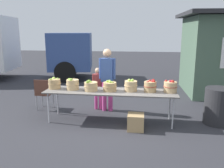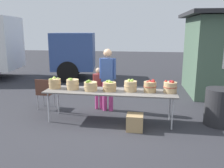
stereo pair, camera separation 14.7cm
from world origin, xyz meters
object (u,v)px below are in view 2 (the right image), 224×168
at_px(apple_basket_green_3, 110,86).
at_px(apple_basket_red_1, 170,87).
at_px(apple_basket_green_1, 73,84).
at_px(produce_crate, 135,122).
at_px(folding_chair, 44,91).
at_px(apple_basket_green_2, 90,86).
at_px(trash_barrel, 219,107).
at_px(apple_basket_green_4, 130,86).
at_px(vendor_adult, 108,75).
at_px(child_customer, 99,85).
at_px(apple_basket_green_0, 55,83).
at_px(market_table, 110,92).
at_px(apple_basket_red_0, 150,86).

distance_m(apple_basket_green_3, apple_basket_red_1, 1.40).
xyz_separation_m(apple_basket_green_1, produce_crate, (1.55, -0.46, -0.70)).
xyz_separation_m(apple_basket_green_1, folding_chair, (-1.01, 0.58, -0.37)).
height_order(apple_basket_green_2, trash_barrel, apple_basket_green_2).
bearing_deg(apple_basket_green_4, vendor_adult, 133.95).
relative_size(apple_basket_green_1, child_customer, 0.27).
relative_size(apple_basket_green_3, child_customer, 0.28).
relative_size(vendor_adult, child_customer, 1.45).
height_order(apple_basket_green_0, apple_basket_green_1, apple_basket_green_1).
relative_size(apple_basket_green_2, folding_chair, 0.38).
relative_size(vendor_adult, produce_crate, 4.73).
bearing_deg(trash_barrel, apple_basket_green_4, -176.66).
relative_size(market_table, apple_basket_green_4, 9.95).
xyz_separation_m(apple_basket_green_2, child_customer, (0.00, 0.89, -0.18)).
height_order(vendor_adult, produce_crate, vendor_adult).
bearing_deg(apple_basket_red_1, apple_basket_green_0, -179.80).
xyz_separation_m(apple_basket_green_3, trash_barrel, (2.52, 0.17, -0.44)).
xyz_separation_m(apple_basket_green_0, vendor_adult, (1.21, 0.68, 0.12)).
bearing_deg(vendor_adult, apple_basket_red_0, 150.76).
xyz_separation_m(apple_basket_green_0, child_customer, (0.93, 0.78, -0.19)).
bearing_deg(apple_basket_green_3, apple_basket_green_2, -173.66).
bearing_deg(apple_basket_green_2, apple_basket_green_1, 172.54).
height_order(apple_basket_green_2, apple_basket_red_0, apple_basket_red_0).
height_order(apple_basket_red_0, child_customer, child_customer).
bearing_deg(apple_basket_green_4, apple_basket_green_1, -178.43).
distance_m(apple_basket_green_4, trash_barrel, 2.09).
xyz_separation_m(apple_basket_red_1, trash_barrel, (1.12, 0.11, -0.45)).
xyz_separation_m(market_table, apple_basket_green_2, (-0.46, -0.04, 0.15)).
bearing_deg(trash_barrel, produce_crate, -161.78).
bearing_deg(produce_crate, apple_basket_green_1, 163.36).
height_order(apple_basket_green_2, apple_basket_red_1, apple_basket_red_1).
height_order(apple_basket_green_2, produce_crate, apple_basket_green_2).
distance_m(apple_basket_green_3, trash_barrel, 2.56).
bearing_deg(apple_basket_red_0, produce_crate, -121.21).
xyz_separation_m(apple_basket_green_0, apple_basket_red_1, (2.78, 0.01, 0.01)).
relative_size(market_table, child_customer, 2.67).
bearing_deg(apple_basket_green_4, apple_basket_green_0, 179.88).
xyz_separation_m(apple_basket_green_0, folding_chair, (-0.54, 0.54, -0.37)).
bearing_deg(vendor_adult, apple_basket_green_0, 31.93).
bearing_deg(apple_basket_red_1, produce_crate, -145.89).
bearing_deg(apple_basket_green_1, apple_basket_green_3, -0.66).
bearing_deg(apple_basket_green_2, apple_basket_green_3, 6.34).
bearing_deg(apple_basket_red_1, apple_basket_green_1, -178.71).
bearing_deg(apple_basket_green_2, apple_basket_red_0, 4.13).
distance_m(apple_basket_green_4, produce_crate, 0.88).
xyz_separation_m(apple_basket_red_0, trash_barrel, (1.58, 0.12, -0.45)).
height_order(apple_basket_green_4, produce_crate, apple_basket_green_4).
relative_size(child_customer, folding_chair, 1.35).
bearing_deg(apple_basket_green_4, apple_basket_red_0, 0.20).
bearing_deg(market_table, apple_basket_green_3, 149.54).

